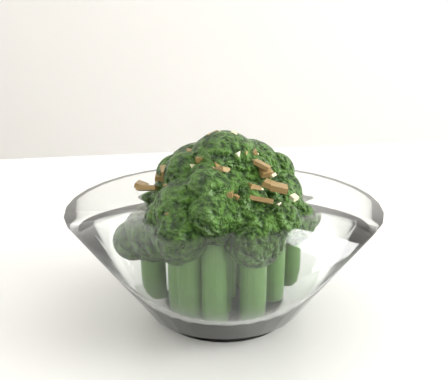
# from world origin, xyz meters

# --- Properties ---
(broccoli_dish) EXTENTS (0.20, 0.20, 0.12)m
(broccoli_dish) POSITION_xyz_m (-0.34, -0.06, 0.80)
(broccoli_dish) COLOR white
(broccoli_dish) RESTS_ON table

